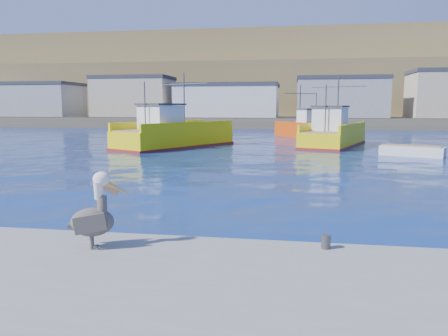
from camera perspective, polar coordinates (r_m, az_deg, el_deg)
name	(u,v)px	position (r m, az deg, el deg)	size (l,w,h in m)	color
ground	(217,224)	(13.35, -0.97, -7.27)	(260.00, 260.00, 0.00)	navy
dock_bollards	(216,236)	(9.85, -1.07, -8.92)	(36.20, 0.20, 0.30)	#4C4C4C
far_shore	(288,87)	(122.02, 8.34, 10.48)	(200.00, 81.00, 24.00)	brown
trawler_yellow_a	(173,135)	(38.89, -6.64, 4.35)	(9.22, 12.47, 6.61)	yellow
trawler_yellow_b	(333,135)	(40.77, 14.07, 4.23)	(6.90, 11.22, 6.43)	yellow
boat_orange	(305,128)	(52.00, 10.49, 5.12)	(6.96, 8.59, 6.07)	#D03F08
skiff_mid	(412,152)	(34.25, 23.33, 1.95)	(4.54, 3.16, 0.94)	silver
pelican	(94,216)	(9.79, -16.56, -5.98)	(1.31, 0.82, 1.66)	#595451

